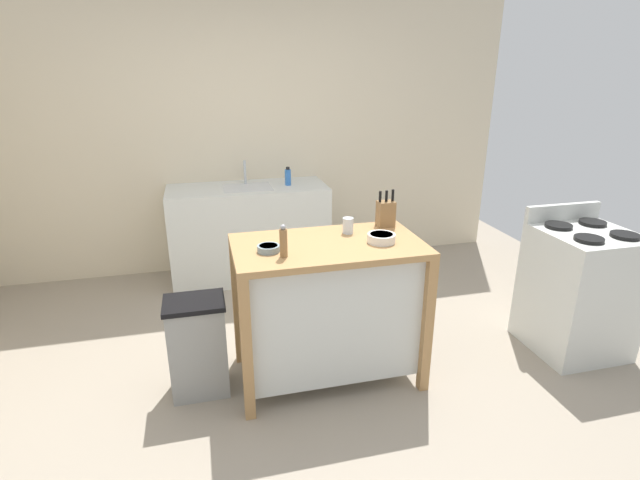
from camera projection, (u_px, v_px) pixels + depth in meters
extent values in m
plane|color=gray|center=(294.00, 386.00, 3.12)|extent=(6.19, 6.19, 0.00)
cube|color=beige|center=(247.00, 136.00, 4.67)|extent=(5.19, 0.10, 2.60)
cube|color=#AD7F4C|center=(328.00, 246.00, 2.94)|extent=(1.15, 0.66, 0.04)
cube|color=silver|center=(328.00, 307.00, 3.08)|extent=(1.05, 0.56, 0.79)
cube|color=#AD7F4C|center=(247.00, 351.00, 2.70)|extent=(0.06, 0.06, 0.89)
cube|color=#AD7F4C|center=(427.00, 327.00, 2.95)|extent=(0.06, 0.06, 0.89)
cube|color=#AD7F4C|center=(237.00, 303.00, 3.24)|extent=(0.06, 0.06, 0.89)
cube|color=#AD7F4C|center=(390.00, 286.00, 3.49)|extent=(0.06, 0.06, 0.89)
cube|color=olive|center=(386.00, 214.00, 3.21)|extent=(0.11, 0.09, 0.17)
cylinder|color=black|center=(380.00, 196.00, 3.16)|extent=(0.02, 0.02, 0.07)
cylinder|color=black|center=(386.00, 196.00, 3.17)|extent=(0.02, 0.02, 0.07)
cylinder|color=black|center=(393.00, 195.00, 3.18)|extent=(0.02, 0.02, 0.08)
cylinder|color=gray|center=(269.00, 248.00, 2.79)|extent=(0.13, 0.13, 0.04)
cylinder|color=#49555B|center=(268.00, 246.00, 2.79)|extent=(0.11, 0.11, 0.01)
cylinder|color=silver|center=(381.00, 238.00, 2.94)|extent=(0.17, 0.17, 0.05)
cylinder|color=gray|center=(382.00, 234.00, 2.93)|extent=(0.14, 0.14, 0.01)
cylinder|color=silver|center=(348.00, 226.00, 3.09)|extent=(0.07, 0.07, 0.10)
cylinder|color=olive|center=(283.00, 243.00, 2.69)|extent=(0.04, 0.04, 0.16)
sphere|color=#99999E|center=(283.00, 227.00, 2.66)|extent=(0.03, 0.03, 0.03)
cube|color=gray|center=(198.00, 349.00, 2.98)|extent=(0.34, 0.26, 0.60)
cube|color=black|center=(194.00, 303.00, 2.88)|extent=(0.36, 0.28, 0.03)
cube|color=silver|center=(249.00, 232.00, 4.63)|extent=(1.46, 0.60, 0.88)
cube|color=silver|center=(247.00, 189.00, 4.46)|extent=(0.44, 0.36, 0.03)
cylinder|color=#B7BCC1|center=(245.00, 172.00, 4.57)|extent=(0.02, 0.02, 0.22)
cylinder|color=blue|center=(288.00, 177.00, 4.51)|extent=(0.06, 0.06, 0.15)
cylinder|color=black|center=(288.00, 168.00, 4.48)|extent=(0.03, 0.03, 0.02)
cube|color=silver|center=(579.00, 292.00, 3.41)|extent=(0.60, 0.60, 0.88)
cube|color=silver|center=(563.00, 212.00, 3.50)|extent=(0.60, 0.04, 0.12)
cylinder|color=black|center=(589.00, 239.00, 3.10)|extent=(0.18, 0.18, 0.02)
cylinder|color=black|center=(625.00, 235.00, 3.16)|extent=(0.18, 0.18, 0.02)
cylinder|color=black|center=(559.00, 226.00, 3.35)|extent=(0.18, 0.18, 0.02)
cylinder|color=black|center=(593.00, 223.00, 3.42)|extent=(0.18, 0.18, 0.02)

